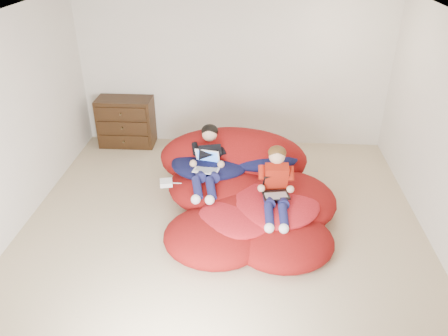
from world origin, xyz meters
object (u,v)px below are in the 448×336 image
beanbag_pile (244,190)px  older_boy (208,158)px  dresser (126,122)px  laptop_black (276,189)px  younger_boy (276,183)px  laptop_white (207,164)px

beanbag_pile → older_boy: (-0.49, 0.16, 0.37)m
dresser → laptop_black: (2.42, -2.18, 0.14)m
older_boy → younger_boy: bearing=-31.7°
dresser → laptop_white: bearing=-48.3°
dresser → older_boy: (1.55, -1.64, 0.24)m
younger_boy → laptop_white: 0.98m
older_boy → laptop_black: (0.87, -0.55, -0.10)m
younger_boy → laptop_black: younger_boy is taller
dresser → laptop_white: 2.34m
younger_boy → laptop_black: (0.00, -0.01, -0.08)m
dresser → beanbag_pile: size_ratio=0.37×
younger_boy → laptop_white: bearing=153.3°
laptop_white → beanbag_pile: bearing=-6.5°
laptop_black → younger_boy: bearing=90.0°
beanbag_pile → younger_boy: bearing=-44.7°
dresser → laptop_black: dresser is taller
beanbag_pile → dresser: bearing=138.6°
older_boy → laptop_white: (-0.00, -0.10, -0.03)m
laptop_black → beanbag_pile: bearing=134.9°
laptop_white → older_boy: bearing=90.0°
older_boy → laptop_white: size_ratio=3.13×
beanbag_pile → older_boy: bearing=162.1°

